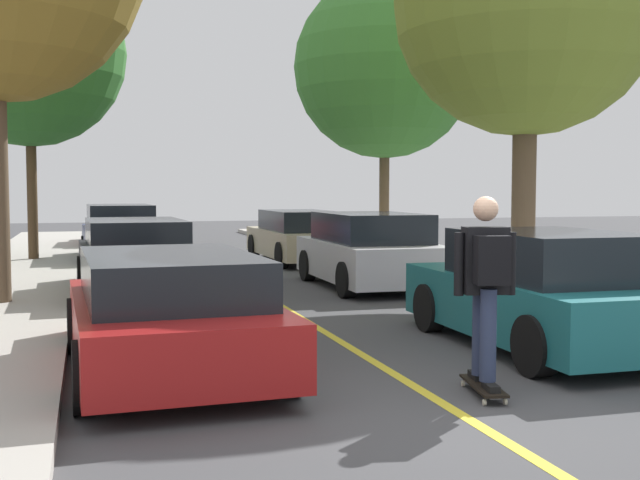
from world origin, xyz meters
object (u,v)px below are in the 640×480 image
Objects in this scene: parked_car_left_farthest at (113,228)px; parked_car_right_far at (298,237)px; street_tree_left_near at (29,51)px; parked_car_left_near at (136,259)px; skateboard at (483,386)px; skateboarder at (486,279)px; parked_car_right_near at (369,251)px; parked_car_right_nearest at (543,292)px; parked_car_left_far at (120,234)px; street_tree_right_nearest at (527,3)px; street_tree_right_near at (385,67)px; parked_car_left_nearest at (169,312)px.

parked_car_left_farthest is 8.26m from parked_car_right_far.
street_tree_left_near reaches higher than parked_car_right_far.
parked_car_left_near is 8.70m from street_tree_left_near.
skateboarder is at bearing -100.82° from skateboard.
parked_car_left_near is 12.68m from parked_car_left_farthest.
parked_car_right_near is 4.71× the size of skateboard.
street_tree_left_near is at bearing 117.01° from parked_car_right_nearest.
street_tree_right_nearest is (6.56, -8.61, 4.38)m from parked_car_left_far.
skateboarder is (2.69, -14.45, 0.36)m from parked_car_left_far.
parked_car_left_near is 9.32m from street_tree_right_near.
parked_car_right_nearest is at bearing -70.72° from parked_car_left_far.
street_tree_right_near reaches higher than parked_car_left_near.
parked_car_left_nearest is at bearing -89.99° from parked_car_left_near.
parked_car_right_nearest is 6.37m from street_tree_right_nearest.
parked_car_right_near is 5.30m from street_tree_right_nearest.
parked_car_left_far is 1.00× the size of parked_car_right_nearest.
parked_car_left_near is 8.12m from street_tree_right_nearest.
parked_car_right_nearest is 1.00× the size of parked_car_right_near.
street_tree_right_near is (6.56, -1.81, 4.27)m from parked_car_left_far.
parked_car_right_far is at bearing 161.87° from street_tree_right_near.
skateboard is 1.01m from skateboarder.
parked_car_right_near reaches higher than parked_car_left_near.
street_tree_right_nearest reaches higher than parked_car_left_farthest.
street_tree_left_near is at bearing 166.89° from street_tree_right_near.
parked_car_right_near is 0.57× the size of street_tree_right_near.
parked_car_right_far is 13.45m from skateboarder.
street_tree_right_near reaches higher than parked_car_right_near.
parked_car_left_far is (0.00, 6.83, 0.05)m from parked_car_left_near.
parked_car_left_far is 0.56× the size of street_tree_right_nearest.
parked_car_left_nearest is 8.91m from street_tree_right_nearest.
parked_car_left_nearest is 1.01× the size of parked_car_right_near.
parked_car_left_farthest is 1.06× the size of parked_car_right_nearest.
skateboard is (-3.86, -5.81, -5.03)m from street_tree_right_nearest.
parked_car_right_near is at bearing -70.39° from parked_car_left_farthest.
street_tree_right_near is (6.56, -7.67, 4.39)m from parked_car_left_farthest.
street_tree_left_near is 4.35× the size of skateboarder.
street_tree_right_nearest is at bearing 31.67° from parked_car_left_nearest.
street_tree_left_near reaches higher than street_tree_right_near.
parked_car_right_nearest reaches higher than parked_car_left_nearest.
parked_car_left_nearest is 0.58× the size of street_tree_right_near.
parked_car_right_nearest is 2.53m from skateboarder.
parked_car_left_farthest is at bearing 109.61° from parked_car_right_near.
parked_car_left_nearest is 5.83m from parked_car_left_near.
parked_car_left_nearest is at bearing -126.04° from parked_car_right_near.
parked_car_left_nearest is 0.96× the size of parked_car_left_farthest.
skateboard is at bearing -33.11° from parked_car_left_nearest.
parked_car_left_near is at bearing -127.81° from parked_car_right_far.
parked_car_right_nearest is 4.71× the size of skateboard.
street_tree_left_near reaches higher than skateboarder.
street_tree_right_near is (6.56, 5.01, 4.33)m from parked_car_left_near.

